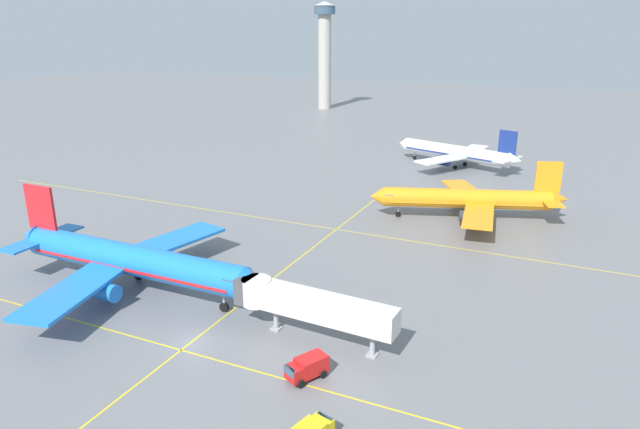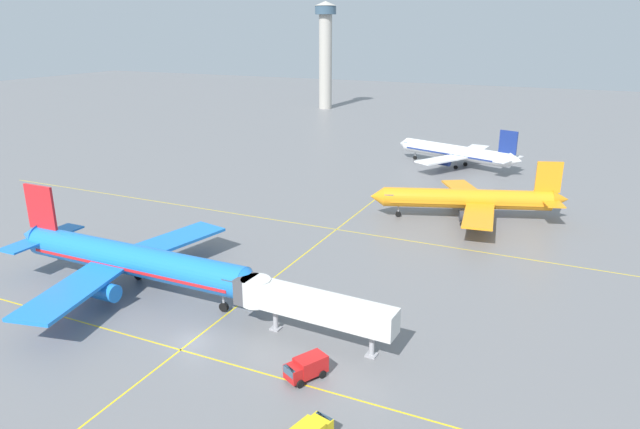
% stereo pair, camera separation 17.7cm
% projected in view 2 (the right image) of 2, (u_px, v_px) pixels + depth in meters
% --- Properties ---
extents(ground_plane, '(600.00, 600.00, 0.00)m').
position_uv_depth(ground_plane, '(192.00, 341.00, 61.09)').
color(ground_plane, slate).
extents(airliner_front_gate, '(38.90, 33.71, 12.14)m').
position_uv_depth(airliner_front_gate, '(130.00, 260.00, 71.75)').
color(airliner_front_gate, blue).
rests_on(airliner_front_gate, ground).
extents(airliner_second_row, '(32.98, 28.23, 10.56)m').
position_uv_depth(airliner_second_row, '(469.00, 199.00, 98.83)').
color(airliner_second_row, orange).
rests_on(airliner_second_row, ground).
extents(airliner_third_row, '(32.21, 27.54, 10.26)m').
position_uv_depth(airliner_third_row, '(457.00, 153.00, 136.00)').
color(airliner_third_row, white).
rests_on(airliner_third_row, ground).
extents(taxiway_markings, '(152.44, 90.32, 0.01)m').
position_uv_depth(taxiway_markings, '(276.00, 276.00, 77.03)').
color(taxiway_markings, yellow).
rests_on(taxiway_markings, ground).
extents(service_truck_red_van, '(3.58, 4.49, 2.10)m').
position_uv_depth(service_truck_red_van, '(306.00, 367.00, 54.28)').
color(service_truck_red_van, red).
rests_on(service_truck_red_van, ground).
extents(jet_bridge, '(18.76, 3.89, 5.58)m').
position_uv_depth(jet_bridge, '(302.00, 303.00, 60.70)').
color(jet_bridge, silver).
rests_on(jet_bridge, ground).
extents(control_tower, '(8.82, 8.82, 41.78)m').
position_uv_depth(control_tower, '(325.00, 48.00, 227.87)').
color(control_tower, '#ADA89E').
rests_on(control_tower, ground).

